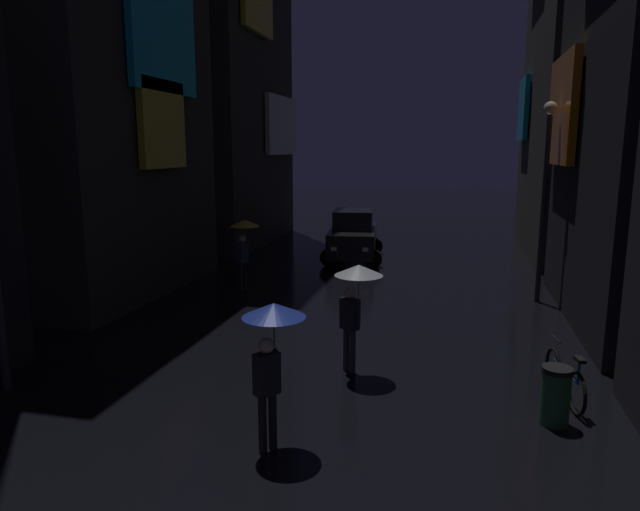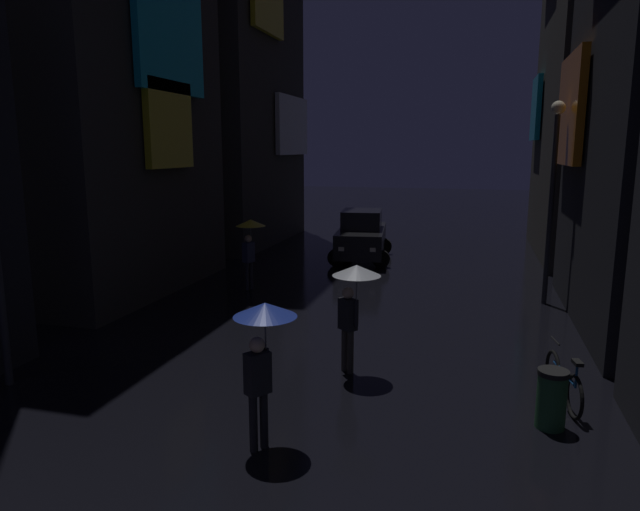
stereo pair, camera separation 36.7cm
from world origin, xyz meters
name	(u,v)px [view 1 (the left image)]	position (x,y,z in m)	size (l,w,h in m)	color
building_left_mid	(90,17)	(-7.47, 12.67, 7.82)	(4.25, 7.32, 15.58)	#33302D
pedestrian_midstreet_left_clear	(356,288)	(0.93, 7.98, 1.67)	(0.90, 0.90, 2.12)	#38332D
pedestrian_near_crossing_yellow	(244,235)	(-3.47, 13.73, 1.67)	(0.90, 0.90, 2.12)	#2D2D38
pedestrian_foreground_left_blue	(272,335)	(0.26, 5.02, 1.67)	(0.90, 0.90, 2.12)	black
bicycle_parked_at_storefront	(565,379)	(4.60, 7.63, 0.39)	(0.38, 1.80, 0.96)	black
car_distant	(353,236)	(-1.10, 19.10, 0.93)	(2.58, 4.30, 1.92)	black
streetlamp_right_far	(545,179)	(5.00, 14.25, 3.41)	(0.36, 0.36, 5.44)	#2D2D33
trash_bin	(555,396)	(4.30, 6.68, 0.47)	(0.46, 0.46, 0.93)	#265933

